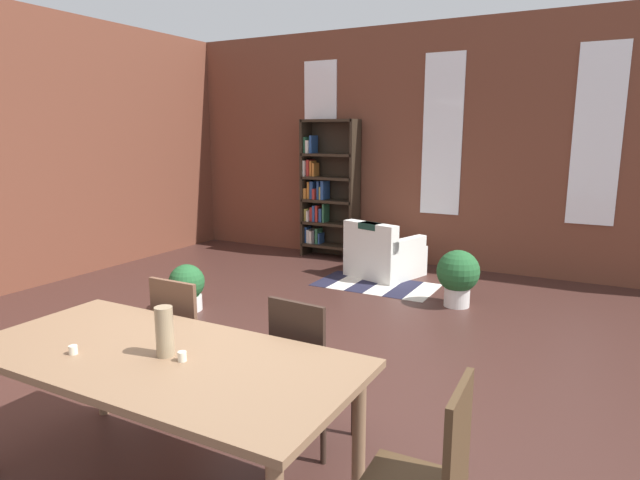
{
  "coord_description": "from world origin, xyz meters",
  "views": [
    {
      "loc": [
        2.11,
        -3.0,
        1.89
      ],
      "look_at": [
        -0.36,
        1.59,
        0.85
      ],
      "focal_mm": 30.36,
      "sensor_mm": 36.0,
      "label": 1
    }
  ],
  "objects_px": {
    "dining_table": "(161,368)",
    "potted_plant_by_shelf": "(187,287)",
    "bookshelf_tall": "(327,191)",
    "potted_plant_corner": "(458,275)",
    "dining_chair_far_left": "(187,339)",
    "armchair_white": "(383,255)",
    "dining_chair_far_right": "(308,367)",
    "vase_on_table": "(165,332)"
  },
  "relations": [
    {
      "from": "potted_plant_corner",
      "to": "dining_table",
      "type": "bearing_deg",
      "value": -98.54
    },
    {
      "from": "vase_on_table",
      "to": "potted_plant_corner",
      "type": "height_order",
      "value": "vase_on_table"
    },
    {
      "from": "bookshelf_tall",
      "to": "potted_plant_corner",
      "type": "height_order",
      "value": "bookshelf_tall"
    },
    {
      "from": "potted_plant_by_shelf",
      "to": "dining_table",
      "type": "bearing_deg",
      "value": -50.22
    },
    {
      "from": "dining_chair_far_left",
      "to": "potted_plant_corner",
      "type": "relative_size",
      "value": 1.51
    },
    {
      "from": "vase_on_table",
      "to": "armchair_white",
      "type": "distance_m",
      "value": 4.77
    },
    {
      "from": "vase_on_table",
      "to": "bookshelf_tall",
      "type": "relative_size",
      "value": 0.12
    },
    {
      "from": "potted_plant_corner",
      "to": "dining_chair_far_right",
      "type": "bearing_deg",
      "value": -92.03
    },
    {
      "from": "dining_chair_far_left",
      "to": "armchair_white",
      "type": "height_order",
      "value": "dining_chair_far_left"
    },
    {
      "from": "bookshelf_tall",
      "to": "armchair_white",
      "type": "xyz_separation_m",
      "value": [
        1.22,
        -0.7,
        -0.74
      ]
    },
    {
      "from": "vase_on_table",
      "to": "dining_chair_far_left",
      "type": "height_order",
      "value": "vase_on_table"
    },
    {
      "from": "vase_on_table",
      "to": "dining_chair_far_right",
      "type": "xyz_separation_m",
      "value": [
        0.42,
        0.72,
        -0.39
      ]
    },
    {
      "from": "vase_on_table",
      "to": "potted_plant_corner",
      "type": "bearing_deg",
      "value": 82.09
    },
    {
      "from": "dining_chair_far_left",
      "to": "potted_plant_corner",
      "type": "height_order",
      "value": "dining_chair_far_left"
    },
    {
      "from": "bookshelf_tall",
      "to": "potted_plant_corner",
      "type": "xyz_separation_m",
      "value": [
        2.42,
        -1.52,
        -0.66
      ]
    },
    {
      "from": "dining_chair_far_right",
      "to": "bookshelf_tall",
      "type": "distance_m",
      "value": 5.23
    },
    {
      "from": "dining_table",
      "to": "armchair_white",
      "type": "height_order",
      "value": "dining_table"
    },
    {
      "from": "armchair_white",
      "to": "potted_plant_corner",
      "type": "height_order",
      "value": "armchair_white"
    },
    {
      "from": "potted_plant_by_shelf",
      "to": "potted_plant_corner",
      "type": "distance_m",
      "value": 2.95
    },
    {
      "from": "vase_on_table",
      "to": "bookshelf_tall",
      "type": "height_order",
      "value": "bookshelf_tall"
    },
    {
      "from": "dining_chair_far_right",
      "to": "armchair_white",
      "type": "height_order",
      "value": "dining_chair_far_right"
    },
    {
      "from": "dining_table",
      "to": "dining_chair_far_right",
      "type": "xyz_separation_m",
      "value": [
        0.47,
        0.72,
        -0.18
      ]
    },
    {
      "from": "potted_plant_by_shelf",
      "to": "dining_chair_far_left",
      "type": "bearing_deg",
      "value": -47.79
    },
    {
      "from": "dining_chair_far_right",
      "to": "potted_plant_corner",
      "type": "relative_size",
      "value": 1.51
    },
    {
      "from": "vase_on_table",
      "to": "dining_chair_far_left",
      "type": "distance_m",
      "value": 0.96
    },
    {
      "from": "potted_plant_by_shelf",
      "to": "bookshelf_tall",
      "type": "bearing_deg",
      "value": 87.96
    },
    {
      "from": "dining_chair_far_right",
      "to": "potted_plant_by_shelf",
      "type": "relative_size",
      "value": 1.88
    },
    {
      "from": "dining_table",
      "to": "potted_plant_corner",
      "type": "xyz_separation_m",
      "value": [
        0.58,
        3.86,
        -0.34
      ]
    },
    {
      "from": "vase_on_table",
      "to": "dining_chair_far_right",
      "type": "relative_size",
      "value": 0.27
    },
    {
      "from": "dining_chair_far_left",
      "to": "bookshelf_tall",
      "type": "distance_m",
      "value": 4.88
    },
    {
      "from": "vase_on_table",
      "to": "bookshelf_tall",
      "type": "distance_m",
      "value": 5.7
    },
    {
      "from": "potted_plant_corner",
      "to": "potted_plant_by_shelf",
      "type": "bearing_deg",
      "value": -149.07
    },
    {
      "from": "dining_table",
      "to": "armchair_white",
      "type": "distance_m",
      "value": 4.74
    },
    {
      "from": "dining_chair_far_right",
      "to": "armchair_white",
      "type": "distance_m",
      "value": 4.12
    },
    {
      "from": "dining_table",
      "to": "bookshelf_tall",
      "type": "height_order",
      "value": "bookshelf_tall"
    },
    {
      "from": "vase_on_table",
      "to": "potted_plant_by_shelf",
      "type": "distance_m",
      "value": 3.14
    },
    {
      "from": "bookshelf_tall",
      "to": "potted_plant_by_shelf",
      "type": "distance_m",
      "value": 3.13
    },
    {
      "from": "dining_chair_far_right",
      "to": "dining_chair_far_left",
      "type": "bearing_deg",
      "value": -179.99
    },
    {
      "from": "dining_chair_far_left",
      "to": "potted_plant_corner",
      "type": "xyz_separation_m",
      "value": [
        1.05,
        3.14,
        -0.16
      ]
    },
    {
      "from": "dining_table",
      "to": "potted_plant_by_shelf",
      "type": "relative_size",
      "value": 4.17
    },
    {
      "from": "vase_on_table",
      "to": "dining_chair_far_left",
      "type": "relative_size",
      "value": 0.27
    },
    {
      "from": "vase_on_table",
      "to": "potted_plant_corner",
      "type": "relative_size",
      "value": 0.41
    }
  ]
}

